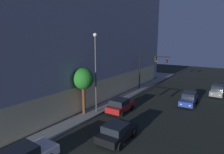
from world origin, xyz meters
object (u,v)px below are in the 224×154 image
Objects in this scene: car_black at (117,132)px; car_red at (120,105)px; car_grey at (217,90)px; car_blue at (189,99)px; sidewalk_tree at (83,79)px; street_lamp_sidewalk at (96,65)px; traffic_light_far_corner at (150,64)px; modern_building at (43,27)px.

car_black is 1.00× the size of car_red.
car_grey reaches higher than car_black.
car_grey reaches higher than car_blue.
sidewalk_tree is 5.55m from car_red.
street_lamp_sidewalk reaches higher than car_grey.
car_black is at bearing 166.12° from car_blue.
car_blue is (10.30, -9.54, -3.38)m from sidewalk_tree.
traffic_light_far_corner is at bearing 107.24° from car_grey.
sidewalk_tree is 1.20× the size of car_blue.
sidewalk_tree is (-6.50, -15.03, -6.73)m from modern_building.
street_lamp_sidewalk is at bearing -108.48° from modern_building.
car_blue is (9.12, -8.65, -4.97)m from street_lamp_sidewalk.
car_blue is at bearing -41.72° from car_red.
modern_building is 21.06m from car_red.
car_red is at bearing -45.24° from sidewalk_tree.
sidewalk_tree is at bearing 142.93° from street_lamp_sidewalk.
car_blue reaches higher than car_red.
sidewalk_tree is (-14.11, 2.37, -0.41)m from traffic_light_far_corner.
modern_building is 9.41× the size of car_red.
traffic_light_far_corner is 11.15m from car_grey.
modern_building is at bearing 98.79° from car_blue.
car_grey is at bearing -22.36° from car_blue.
car_black is 20.97m from car_grey.
street_lamp_sidewalk is 2.23× the size of car_red.
street_lamp_sidewalk is at bearing 144.36° from car_grey.
street_lamp_sidewalk reaches higher than car_red.
modern_building is 4.21× the size of street_lamp_sidewalk.
car_blue is (3.80, -24.57, -10.11)m from modern_building.
street_lamp_sidewalk reaches higher than car_black.
street_lamp_sidewalk is 8.40m from car_black.
car_grey reaches higher than car_red.
modern_building reaches higher than traffic_light_far_corner.
traffic_light_far_corner is at bearing -9.53° from sidewalk_tree.
sidewalk_tree is at bearing 144.26° from car_grey.
sidewalk_tree reaches higher than car_blue.
modern_building is 26.84m from car_blue.
car_black is (-2.84, -6.30, -3.43)m from sidewalk_tree.
street_lamp_sidewalk is 20.35m from car_grey.
car_black is at bearing 163.10° from car_grey.
traffic_light_far_corner is at bearing 13.04° from car_black.
street_lamp_sidewalk reaches higher than sidewalk_tree.
modern_building is at bearing 71.52° from street_lamp_sidewalk.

